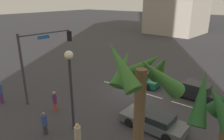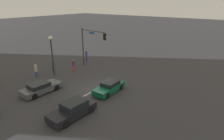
{
  "view_description": "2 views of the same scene",
  "coord_description": "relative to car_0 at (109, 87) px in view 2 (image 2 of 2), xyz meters",
  "views": [
    {
      "loc": [
        -9.79,
        16.24,
        8.61
      ],
      "look_at": [
        2.6,
        -0.08,
        1.51
      ],
      "focal_mm": 33.45,
      "sensor_mm": 36.0,
      "label": 1
    },
    {
      "loc": [
        -15.7,
        -13.86,
        9.93
      ],
      "look_at": [
        3.43,
        0.4,
        1.33
      ],
      "focal_mm": 30.76,
      "sensor_mm": 36.0,
      "label": 2
    }
  ],
  "objects": [
    {
      "name": "lane_stripe_3",
      "position": [
        -2.16,
        1.61,
        -0.59
      ],
      "size": [
        2.43,
        0.14,
        0.01
      ],
      "primitive_type": "cube",
      "color": "silver",
      "rests_on": "ground_plane"
    },
    {
      "name": "traffic_signal",
      "position": [
        5.34,
        7.73,
        3.52
      ],
      "size": [
        0.67,
        5.21,
        6.03
      ],
      "color": "#38383D",
      "rests_on": "ground_plane"
    },
    {
      "name": "car_1",
      "position": [
        -4.78,
        6.21,
        -0.02
      ],
      "size": [
        4.59,
        2.06,
        1.22
      ],
      "color": "#474C51",
      "rests_on": "ground_plane"
    },
    {
      "name": "lane_stripe_4",
      "position": [
        2.37,
        1.61,
        -0.59
      ],
      "size": [
        2.07,
        0.14,
        0.01
      ],
      "primitive_type": "cube",
      "color": "silver",
      "rests_on": "ground_plane"
    },
    {
      "name": "ground_plane",
      "position": [
        -0.2,
        1.61,
        -0.59
      ],
      "size": [
        220.0,
        220.0,
        0.0
      ],
      "primitive_type": "plane",
      "color": "#333338"
    },
    {
      "name": "pedestrian_2",
      "position": [
        0.67,
        11.14,
        0.26
      ],
      "size": [
        0.47,
        0.47,
        1.64
      ],
      "color": "#333338",
      "rests_on": "ground_plane"
    },
    {
      "name": "car_4",
      "position": [
        -5.92,
        -0.36,
        0.06
      ],
      "size": [
        4.6,
        2.11,
        1.43
      ],
      "color": "black",
      "rests_on": "ground_plane"
    },
    {
      "name": "pedestrian_0",
      "position": [
        7.41,
        10.72,
        0.42
      ],
      "size": [
        0.4,
        0.4,
        1.92
      ],
      "color": "#59266B",
      "rests_on": "ground_plane"
    },
    {
      "name": "pedestrian_1",
      "position": [
        2.6,
        8.79,
        0.29
      ],
      "size": [
        0.42,
        0.42,
        1.69
      ],
      "color": "#BF3833",
      "rests_on": "ground_plane"
    },
    {
      "name": "car_0",
      "position": [
        0.0,
        0.0,
        0.0
      ],
      "size": [
        4.26,
        1.84,
        1.27
      ],
      "color": "#0F5138",
      "rests_on": "ground_plane"
    },
    {
      "name": "pedestrian_3",
      "position": [
        -2.27,
        10.96,
        0.39
      ],
      "size": [
        0.55,
        0.55,
        1.88
      ],
      "color": "#2D478C",
      "rests_on": "ground_plane"
    },
    {
      "name": "streetlamp",
      "position": [
        -0.38,
        9.59,
        3.36
      ],
      "size": [
        0.56,
        0.56,
        5.57
      ],
      "color": "#2D2D33",
      "rests_on": "ground_plane"
    },
    {
      "name": "lane_stripe_2",
      "position": [
        -5.22,
        1.61,
        -0.59
      ],
      "size": [
        2.01,
        0.14,
        0.01
      ],
      "primitive_type": "cube",
      "color": "silver",
      "rests_on": "ground_plane"
    }
  ]
}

